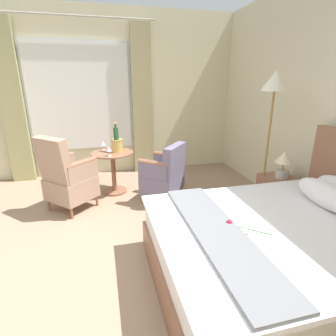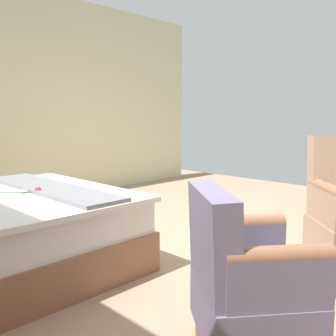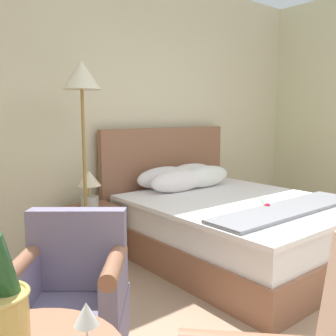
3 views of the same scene
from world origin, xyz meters
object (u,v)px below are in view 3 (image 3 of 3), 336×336
wine_glass_near_edge (86,316)px  armchair_by_window (72,299)px  bed (227,221)px  nightstand (91,234)px  bedside_lamp (89,185)px  floor_lamp_brass (82,96)px

wine_glass_near_edge → armchair_by_window: 0.89m
bed → nightstand: (-1.10, 0.74, -0.09)m
nightstand → armchair_by_window: (-0.80, -1.36, 0.15)m
bedside_lamp → floor_lamp_brass: floor_lamp_brass is taller
nightstand → wine_glass_near_edge: (-1.10, -2.12, 0.50)m
nightstand → floor_lamp_brass: floor_lamp_brass is taller
nightstand → bedside_lamp: size_ratio=1.51×
nightstand → bed: bearing=-33.7°
bed → armchair_by_window: 2.00m
floor_lamp_brass → bed: bearing=-24.7°
bedside_lamp → wine_glass_near_edge: (-1.10, -2.12, 0.03)m
armchair_by_window → bedside_lamp: bearing=59.4°
floor_lamp_brass → armchair_by_window: (-0.68, -1.19, -1.12)m
bed → wine_glass_near_edge: size_ratio=14.39×
bed → wine_glass_near_edge: bearing=-147.7°
bed → bedside_lamp: bearing=146.3°
floor_lamp_brass → armchair_by_window: size_ratio=2.12×
bed → floor_lamp_brass: bearing=155.3°
bed → nightstand: bearing=146.3°
armchair_by_window → floor_lamp_brass: bearing=60.3°
nightstand → floor_lamp_brass: (-0.13, -0.17, 1.28)m
bedside_lamp → armchair_by_window: 1.61m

